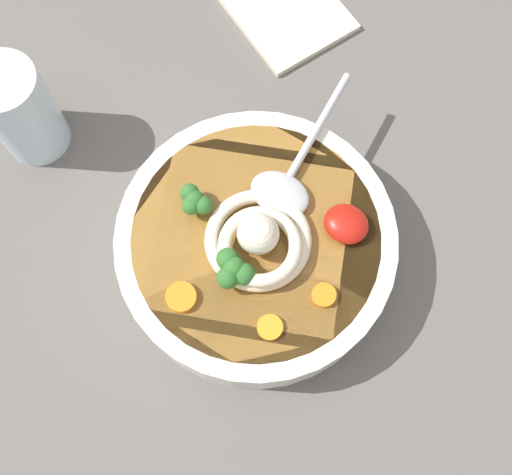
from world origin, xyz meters
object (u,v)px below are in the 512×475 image
(noodle_pile, at_px, (259,239))
(drinking_glass, at_px, (21,111))
(soup_spoon, at_px, (286,182))
(folded_napkin, at_px, (283,7))
(soup_bowl, at_px, (256,248))

(noodle_pile, distance_m, drinking_glass, 0.29)
(drinking_glass, bearing_deg, soup_spoon, 14.42)
(drinking_glass, distance_m, folded_napkin, 0.33)
(drinking_glass, xyz_separation_m, folded_napkin, (0.14, 0.30, -0.06))
(soup_bowl, distance_m, drinking_glass, 0.28)
(noodle_pile, xyz_separation_m, folded_napkin, (-0.14, 0.29, -0.08))
(soup_bowl, height_order, folded_napkin, soup_bowl)
(noodle_pile, distance_m, folded_napkin, 0.33)
(soup_bowl, bearing_deg, noodle_pile, -34.36)
(soup_bowl, height_order, soup_spoon, soup_spoon)
(noodle_pile, height_order, drinking_glass, drinking_glass)
(folded_napkin, bearing_deg, soup_bowl, -64.02)
(soup_spoon, bearing_deg, soup_bowl, 180.00)
(drinking_glass, bearing_deg, soup_bowl, 2.04)
(soup_bowl, xyz_separation_m, noodle_pile, (0.01, -0.00, 0.05))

